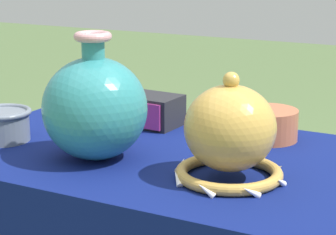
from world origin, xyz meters
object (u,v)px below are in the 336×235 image
(pot_squat_terracotta, at_px, (267,124))
(vase_dome_bell, at_px, (230,136))
(cup_wide_slate, at_px, (3,124))
(mosaic_tile_box, at_px, (145,110))
(vase_tall_bulbous, at_px, (95,107))

(pot_squat_terracotta, bearing_deg, vase_dome_bell, -84.59)
(vase_dome_bell, relative_size, cup_wide_slate, 1.66)
(mosaic_tile_box, distance_m, cup_wide_slate, 0.33)
(mosaic_tile_box, xyz_separation_m, cup_wide_slate, (-0.21, -0.26, 0.00))
(mosaic_tile_box, bearing_deg, vase_dome_bell, -35.24)
(vase_dome_bell, bearing_deg, vase_tall_bulbous, -177.31)
(vase_tall_bulbous, distance_m, pot_squat_terracotta, 0.39)
(mosaic_tile_box, relative_size, pot_squat_terracotta, 1.28)
(mosaic_tile_box, relative_size, cup_wide_slate, 1.35)
(vase_tall_bulbous, xyz_separation_m, vase_dome_bell, (0.28, 0.01, -0.02))
(cup_wide_slate, bearing_deg, vase_dome_bell, 0.67)
(vase_dome_bell, distance_m, cup_wide_slate, 0.53)
(pot_squat_terracotta, bearing_deg, cup_wide_slate, -150.87)
(vase_dome_bell, relative_size, pot_squat_terracotta, 1.57)
(vase_tall_bulbous, height_order, cup_wide_slate, vase_tall_bulbous)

